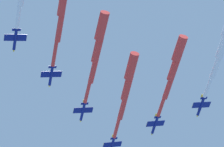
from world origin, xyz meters
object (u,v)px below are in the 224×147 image
Objects in this scene: jet_port_mid at (63,0)px; jet_starboard_mid at (222,46)px; jet_port_inner at (97,50)px; jet_lead at (127,88)px; jet_starboard_inner at (173,70)px.

jet_starboard_mid is (59.02, -16.04, -1.73)m from jet_port_mid.
jet_port_inner is 46.76m from jet_starboard_mid.
jet_lead is at bearing 120.66° from jet_starboard_mid.
jet_port_mid reaches higher than jet_starboard_inner.
jet_lead is 1.00× the size of jet_port_inner.
jet_port_mid reaches higher than jet_lead.
jet_port_inner is 22.96m from jet_port_mid.
jet_port_inner is 1.06× the size of jet_starboard_inner.
jet_starboard_mid is at bearing -63.37° from jet_starboard_inner.
jet_port_inner reaches higher than jet_lead.
jet_port_mid is at bearing -153.08° from jet_port_inner.
jet_starboard_inner reaches higher than jet_starboard_mid.
jet_starboard_inner is at bearing 2.57° from jet_port_mid.
jet_lead is 19.54m from jet_starboard_inner.
jet_lead is 19.88m from jet_port_inner.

